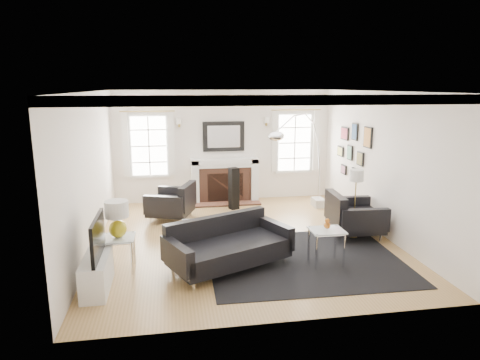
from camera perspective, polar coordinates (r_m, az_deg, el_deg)
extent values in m
plane|color=#A37B44|center=(8.33, 0.49, -7.90)|extent=(6.00, 6.00, 0.00)
cube|color=white|center=(10.88, -2.21, 4.54)|extent=(5.50, 0.04, 2.80)
cube|color=white|center=(5.11, 6.31, -4.69)|extent=(5.50, 0.04, 2.80)
cube|color=white|center=(7.96, -19.38, 0.90)|extent=(0.04, 6.00, 2.80)
cube|color=white|center=(8.84, 18.36, 2.07)|extent=(0.04, 6.00, 2.80)
cube|color=white|center=(7.81, 0.53, 11.74)|extent=(5.50, 6.00, 0.02)
cube|color=white|center=(7.81, 0.53, 11.30)|extent=(5.50, 6.00, 0.12)
cube|color=white|center=(10.77, -6.00, -0.20)|extent=(0.18, 0.38, 1.10)
cube|color=white|center=(10.96, 1.85, 0.08)|extent=(0.18, 0.38, 1.10)
cube|color=white|center=(10.74, -2.06, 2.55)|extent=(1.70, 0.38, 0.12)
cube|color=white|center=(10.76, -2.06, 2.02)|extent=(1.50, 0.34, 0.10)
cube|color=brown|center=(10.88, -2.05, -0.55)|extent=(1.30, 0.30, 0.90)
cube|color=black|center=(10.80, -1.98, -1.03)|extent=(0.90, 0.10, 0.76)
cube|color=brown|center=(10.73, -1.85, -3.11)|extent=(1.70, 0.50, 0.04)
cube|color=black|center=(10.81, -2.20, 5.83)|extent=(1.05, 0.06, 0.75)
cube|color=white|center=(10.78, -2.17, 5.81)|extent=(0.82, 0.02, 0.55)
cube|color=white|center=(10.77, -12.03, 4.47)|extent=(1.00, 0.05, 1.60)
cube|color=white|center=(10.74, -12.04, 4.45)|extent=(0.84, 0.02, 1.44)
cube|color=white|center=(10.71, -15.02, 4.54)|extent=(0.14, 0.05, 1.55)
cube|color=white|center=(10.66, -9.10, 4.77)|extent=(0.14, 0.05, 1.55)
cube|color=white|center=(11.23, 7.25, 4.95)|extent=(1.00, 0.05, 1.60)
cube|color=white|center=(11.20, 7.29, 4.93)|extent=(0.84, 0.02, 1.44)
cube|color=white|center=(10.98, 4.64, 5.11)|extent=(0.14, 0.05, 1.55)
cube|color=white|center=(11.29, 10.09, 5.16)|extent=(0.14, 0.05, 1.55)
cube|color=black|center=(9.29, 16.68, 5.47)|extent=(0.03, 0.34, 0.44)
cube|color=#CB8136|center=(9.29, 16.58, 5.47)|extent=(0.01, 0.29, 0.39)
cube|color=black|center=(9.87, 15.06, 6.24)|extent=(0.03, 0.28, 0.38)
cube|color=#305185|center=(9.87, 14.96, 6.24)|extent=(0.01, 0.23, 0.33)
cube|color=black|center=(10.38, 13.78, 6.04)|extent=(0.03, 0.40, 0.30)
cube|color=#B7384C|center=(10.38, 13.69, 6.04)|extent=(0.01, 0.35, 0.25)
cube|color=black|center=(9.63, 15.73, 2.74)|extent=(0.03, 0.30, 0.30)
cube|color=olive|center=(9.62, 15.63, 2.74)|extent=(0.01, 0.25, 0.25)
cube|color=black|center=(10.12, 14.44, 3.55)|extent=(0.03, 0.26, 0.34)
cube|color=#579173|center=(10.11, 14.34, 3.55)|extent=(0.01, 0.21, 0.29)
cube|color=black|center=(10.62, 13.24, 3.75)|extent=(0.03, 0.32, 0.24)
cube|color=#CBC057|center=(10.62, 13.15, 3.75)|extent=(0.01, 0.27, 0.19)
cube|color=black|center=(9.93, 14.99, 0.71)|extent=(0.03, 0.24, 0.30)
cube|color=#493A74|center=(9.92, 14.89, 0.71)|extent=(0.01, 0.19, 0.25)
cube|color=black|center=(10.46, 13.65, 1.38)|extent=(0.03, 0.28, 0.22)
cube|color=#9F5D73|center=(10.46, 13.56, 1.38)|extent=(0.01, 0.23, 0.17)
cube|color=white|center=(6.65, -18.54, -11.72)|extent=(0.35, 1.00, 0.50)
cube|color=black|center=(6.44, -18.44, -7.24)|extent=(0.05, 1.00, 0.58)
cube|color=black|center=(7.50, 8.52, -10.37)|extent=(3.29, 2.77, 0.01)
cube|color=black|center=(6.98, -1.41, -9.44)|extent=(2.10, 1.60, 0.32)
cube|color=black|center=(7.22, -3.14, -6.74)|extent=(1.79, 0.92, 0.53)
cube|color=black|center=(6.52, -8.40, -10.00)|extent=(0.50, 0.88, 0.40)
cube|color=black|center=(7.44, 4.65, -7.02)|extent=(0.50, 0.88, 0.40)
cube|color=black|center=(9.56, -9.22, -3.45)|extent=(1.11, 1.11, 0.33)
cube|color=black|center=(9.38, -7.02, -2.18)|extent=(0.44, 0.87, 0.54)
cube|color=black|center=(9.92, -8.41, -2.05)|extent=(0.86, 0.42, 0.41)
cube|color=black|center=(9.13, -10.16, -3.39)|extent=(0.86, 0.42, 0.41)
cube|color=black|center=(8.71, 15.14, -5.18)|extent=(0.97, 0.97, 0.34)
cube|color=black|center=(8.50, 12.64, -3.71)|extent=(0.21, 0.93, 0.57)
cube|color=black|center=(8.27, 16.35, -5.21)|extent=(0.93, 0.19, 0.44)
cube|color=black|center=(9.09, 14.15, -3.50)|extent=(0.93, 0.19, 0.44)
cube|color=silver|center=(8.11, -4.88, -5.98)|extent=(0.78, 0.78, 0.02)
cylinder|color=silver|center=(7.82, -7.24, -8.04)|extent=(0.04, 0.04, 0.35)
cylinder|color=silver|center=(7.87, -2.08, -7.80)|extent=(0.04, 0.04, 0.35)
cylinder|color=silver|center=(8.48, -7.44, -6.38)|extent=(0.04, 0.04, 0.35)
cylinder|color=silver|center=(8.53, -2.68, -6.18)|extent=(0.04, 0.04, 0.35)
cube|color=silver|center=(7.10, -15.90, -7.42)|extent=(0.50, 0.50, 0.02)
cylinder|color=silver|center=(7.03, -17.70, -10.08)|extent=(0.04, 0.04, 0.55)
cylinder|color=silver|center=(6.97, -14.21, -10.03)|extent=(0.04, 0.04, 0.55)
cylinder|color=silver|center=(7.41, -17.24, -8.84)|extent=(0.04, 0.04, 0.55)
cylinder|color=silver|center=(7.37, -13.95, -8.78)|extent=(0.04, 0.04, 0.55)
cube|color=silver|center=(7.16, 11.51, -6.60)|extent=(0.55, 0.46, 0.02)
cylinder|color=silver|center=(7.02, 10.15, -9.47)|extent=(0.04, 0.04, 0.60)
cylinder|color=silver|center=(7.18, 13.71, -9.12)|extent=(0.04, 0.04, 0.60)
cylinder|color=silver|center=(7.35, 9.17, -8.40)|extent=(0.04, 0.04, 0.60)
cylinder|color=silver|center=(7.51, 12.58, -8.10)|extent=(0.04, 0.04, 0.60)
sphere|color=gold|center=(7.05, -15.97, -6.28)|extent=(0.28, 0.28, 0.28)
cylinder|color=gold|center=(7.01, -16.04, -5.20)|extent=(0.04, 0.04, 0.11)
cylinder|color=white|center=(6.95, -16.13, -3.74)|extent=(0.37, 0.37, 0.26)
sphere|color=#B55C17|center=(7.13, 11.54, -5.95)|extent=(0.11, 0.11, 0.11)
sphere|color=#B55C17|center=(7.11, 11.57, -5.34)|extent=(0.08, 0.08, 0.08)
cube|color=silver|center=(10.67, 10.37, -2.95)|extent=(0.25, 0.40, 0.20)
ellipsoid|color=silver|center=(8.80, 4.84, 5.85)|extent=(0.34, 0.34, 0.20)
cylinder|color=#A28638|center=(8.72, 14.81, -7.29)|extent=(0.17, 0.17, 0.03)
cylinder|color=#A28638|center=(8.55, 15.03, -3.60)|extent=(0.02, 0.02, 1.19)
cylinder|color=white|center=(8.40, 15.27, 0.60)|extent=(0.27, 0.27, 0.22)
cube|color=black|center=(10.19, -0.83, -1.14)|extent=(0.26, 0.26, 1.00)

